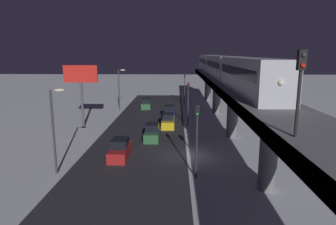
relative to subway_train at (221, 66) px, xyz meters
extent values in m
plane|color=silver|center=(6.72, 18.52, -8.50)|extent=(240.00, 240.00, 0.00)
cube|color=#28282D|center=(11.54, 18.52, -8.49)|extent=(11.00, 90.16, 0.01)
cube|color=slate|center=(0.00, 18.52, -2.18)|extent=(5.00, 90.16, 0.80)
cube|color=#38383D|center=(2.38, 18.52, -2.18)|extent=(0.24, 88.36, 0.80)
cylinder|color=slate|center=(0.00, -19.04, -5.54)|extent=(1.40, 1.40, 5.92)
cylinder|color=slate|center=(0.00, -4.02, -5.54)|extent=(1.40, 1.40, 5.92)
cylinder|color=slate|center=(0.00, 11.01, -5.54)|extent=(1.40, 1.40, 5.92)
cylinder|color=slate|center=(0.00, 26.04, -5.54)|extent=(1.40, 1.40, 5.92)
cube|color=#B7BABF|center=(0.00, 18.60, -0.08)|extent=(2.90, 18.00, 3.40)
cube|color=black|center=(0.00, 18.60, 0.33)|extent=(2.94, 16.20, 0.90)
cube|color=#B7BABF|center=(0.00, 0.00, -0.08)|extent=(2.90, 18.00, 3.40)
cube|color=black|center=(0.00, 0.00, 0.33)|extent=(2.94, 16.20, 0.90)
cube|color=#B7BABF|center=(0.00, -18.60, -0.08)|extent=(2.90, 18.00, 3.40)
cube|color=black|center=(0.00, -18.60, 0.33)|extent=(2.94, 16.20, 0.90)
sphere|color=white|center=(0.00, 27.65, 0.09)|extent=(0.44, 0.44, 0.44)
cylinder|color=black|center=(1.61, 34.59, -0.18)|extent=(0.16, 0.16, 3.20)
cube|color=black|center=(1.61, 34.59, 1.77)|extent=(0.36, 0.28, 0.90)
sphere|color=#333333|center=(1.61, 34.75, 2.00)|extent=(0.22, 0.22, 0.22)
sphere|color=red|center=(1.61, 34.75, 1.54)|extent=(0.22, 0.22, 0.22)
cube|color=#2D6038|center=(10.14, 12.44, -7.95)|extent=(1.80, 4.61, 1.10)
cube|color=black|center=(10.14, 12.44, -6.96)|extent=(1.58, 2.21, 0.87)
cylinder|color=black|center=(10.99, 11.01, -8.18)|extent=(0.20, 0.64, 0.64)
cylinder|color=black|center=(9.28, 11.01, -8.18)|extent=(0.20, 0.64, 0.64)
cylinder|color=black|center=(10.99, 13.87, -8.18)|extent=(0.20, 0.64, 0.64)
cylinder|color=black|center=(9.28, 13.87, -8.18)|extent=(0.20, 0.64, 0.64)
cube|color=#A51E1E|center=(12.94, 19.15, -7.95)|extent=(1.80, 4.66, 1.10)
cube|color=black|center=(12.94, 19.15, -6.96)|extent=(1.58, 2.24, 0.87)
cube|color=#2D6038|center=(12.94, -8.54, -7.95)|extent=(1.80, 4.01, 1.10)
cube|color=black|center=(12.94, -8.54, -6.96)|extent=(1.58, 1.93, 0.87)
cube|color=navy|center=(8.34, -0.57, -7.95)|extent=(1.80, 4.76, 1.10)
cube|color=black|center=(8.34, -0.57, -6.96)|extent=(1.58, 2.29, 0.87)
cube|color=gold|center=(8.34, 6.10, -7.95)|extent=(1.80, 4.62, 1.10)
cube|color=black|center=(8.34, 6.10, -6.96)|extent=(1.58, 2.22, 0.87)
cylinder|color=#2D2D2D|center=(5.44, 24.10, -5.75)|extent=(0.16, 0.16, 5.50)
cube|color=black|center=(5.44, 24.10, -2.55)|extent=(0.32, 0.32, 0.90)
sphere|color=black|center=(5.44, 24.28, -2.25)|extent=(0.20, 0.20, 0.20)
sphere|color=black|center=(5.44, 24.28, -2.55)|extent=(0.20, 0.20, 0.20)
sphere|color=#19E53F|center=(5.44, 24.28, -2.85)|extent=(0.20, 0.20, 0.20)
cylinder|color=#2D2D2D|center=(5.44, 5.54, -5.75)|extent=(0.16, 0.16, 5.50)
cube|color=black|center=(5.44, 5.54, -2.55)|extent=(0.32, 0.32, 0.90)
sphere|color=red|center=(5.44, 5.72, -2.25)|extent=(0.20, 0.20, 0.20)
sphere|color=black|center=(5.44, 5.72, -2.55)|extent=(0.20, 0.20, 0.20)
sphere|color=black|center=(5.44, 5.72, -2.85)|extent=(0.20, 0.20, 0.20)
cylinder|color=#2D2D2D|center=(5.44, -13.02, -5.75)|extent=(0.16, 0.16, 5.50)
cube|color=black|center=(5.44, -13.02, -2.55)|extent=(0.32, 0.32, 0.90)
sphere|color=black|center=(5.44, -12.84, -2.25)|extent=(0.20, 0.20, 0.20)
sphere|color=black|center=(5.44, -12.84, -2.55)|extent=(0.20, 0.20, 0.20)
sphere|color=#19E53F|center=(5.44, -12.84, -2.85)|extent=(0.20, 0.20, 0.20)
cylinder|color=#4C4C51|center=(20.64, 6.70, -5.25)|extent=(0.36, 0.36, 6.50)
cube|color=red|center=(20.64, 6.70, -0.80)|extent=(4.80, 0.30, 2.40)
cylinder|color=#38383D|center=(17.84, 23.52, -4.75)|extent=(0.20, 0.20, 7.50)
ellipsoid|color=#F4E5B2|center=(17.04, 23.52, -1.00)|extent=(0.90, 0.44, 0.30)
cylinder|color=#38383D|center=(17.84, -6.48, -4.75)|extent=(0.20, 0.20, 7.50)
ellipsoid|color=#F4E5B2|center=(17.04, -6.48, -1.00)|extent=(0.90, 0.44, 0.30)
camera|label=1|loc=(7.19, 48.09, 2.08)|focal=31.65mm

